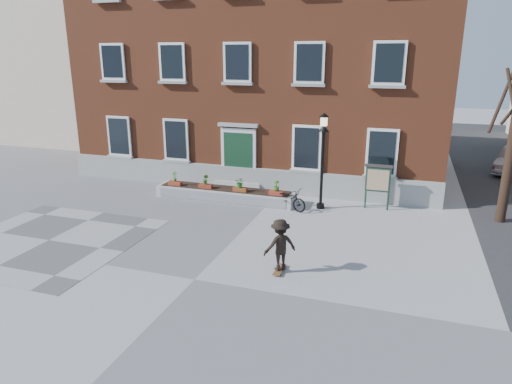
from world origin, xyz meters
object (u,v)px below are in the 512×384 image
(notice_board, at_px, (378,179))
(skateboarder, at_px, (280,245))
(lamp_post, at_px, (323,148))
(bicycle, at_px, (287,199))

(notice_board, relative_size, skateboarder, 1.15)
(lamp_post, height_order, skateboarder, lamp_post)
(notice_board, bearing_deg, skateboarder, -108.29)
(lamp_post, xyz_separation_m, notice_board, (2.19, 0.63, -1.28))
(bicycle, xyz_separation_m, notice_board, (3.46, 1.21, 0.80))
(lamp_post, relative_size, notice_board, 2.10)
(notice_board, xyz_separation_m, skateboarder, (-2.23, -6.75, -0.42))
(lamp_post, distance_m, skateboarder, 6.35)
(bicycle, bearing_deg, skateboarder, -147.69)
(bicycle, relative_size, skateboarder, 1.09)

